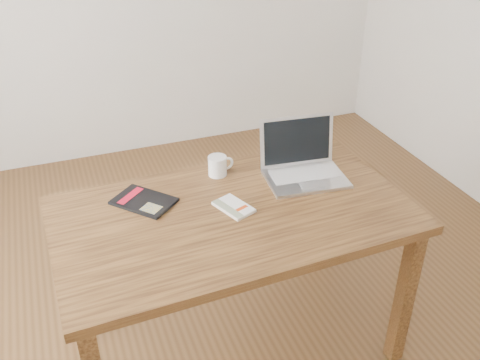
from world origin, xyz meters
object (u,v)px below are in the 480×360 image
object	(u,v)px
white_guidebook	(234,207)
laptop	(303,165)
desk	(234,230)
black_guidebook	(144,201)
coffee_mug	(218,165)

from	to	relation	value
white_guidebook	laptop	xyz separation A→B (m)	(0.37, 0.14, 0.04)
desk	white_guidebook	bearing A→B (deg)	66.95
white_guidebook	black_guidebook	bearing A→B (deg)	131.71
desk	black_guidebook	distance (m)	0.38
laptop	coffee_mug	xyz separation A→B (m)	(-0.34, 0.13, -0.00)
laptop	white_guidebook	bearing A→B (deg)	-152.89
black_guidebook	coffee_mug	distance (m)	0.37
black_guidebook	white_guidebook	bearing A→B (deg)	-68.91
desk	white_guidebook	xyz separation A→B (m)	(0.01, 0.02, 0.10)
black_guidebook	laptop	size ratio (longest dim) A/B	0.78
desk	black_guidebook	size ratio (longest dim) A/B	5.02
coffee_mug	laptop	bearing A→B (deg)	-28.02
white_guidebook	laptop	size ratio (longest dim) A/B	0.51
desk	white_guidebook	world-z (taller)	white_guidebook
desk	black_guidebook	world-z (taller)	black_guidebook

